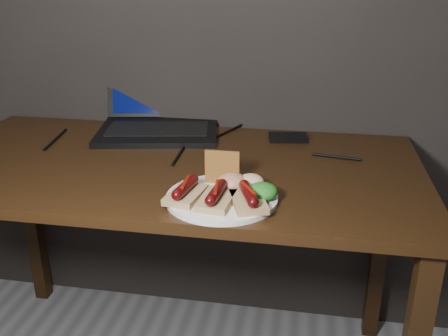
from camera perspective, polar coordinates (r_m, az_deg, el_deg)
desk at (r=1.45m, az=-6.13°, el=-2.56°), size 1.40×0.70×0.75m
laptop at (r=1.70m, az=-7.38°, el=6.11°), size 0.44×0.44×0.25m
hard_drive at (r=1.59m, az=7.33°, el=3.48°), size 0.13×0.09×0.02m
desk_cables at (r=1.55m, az=-4.05°, el=2.88°), size 0.96×0.44×0.01m
plate at (r=1.17m, az=-0.25°, el=-3.45°), size 0.34×0.34×0.01m
bread_sausage_left at (r=1.15m, az=-4.41°, el=-2.68°), size 0.09×0.13×0.04m
bread_sausage_center at (r=1.12m, az=-0.88°, el=-3.31°), size 0.08×0.12×0.04m
bread_sausage_right at (r=1.12m, az=2.80°, el=-3.44°), size 0.10×0.13×0.04m
crispbread at (r=1.22m, az=-0.21°, el=0.08°), size 0.09×0.01×0.08m
salad_greens at (r=1.15m, az=4.42°, el=-2.67°), size 0.07×0.07×0.04m
salsa_mound at (r=1.19m, az=0.95°, el=-1.57°), size 0.07×0.07×0.04m
coleslaw_mound at (r=1.20m, az=3.07°, el=-1.57°), size 0.06×0.06×0.04m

